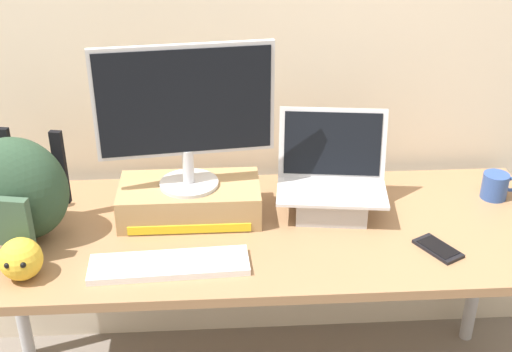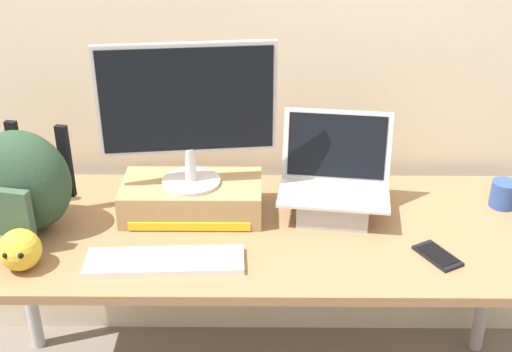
# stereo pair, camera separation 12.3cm
# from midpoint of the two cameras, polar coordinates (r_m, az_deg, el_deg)

# --- Properties ---
(back_wall) EXTENTS (7.00, 0.10, 2.60)m
(back_wall) POSITION_cam_midpoint_polar(r_m,az_deg,el_deg) (2.28, 1.67, 13.78)
(back_wall) COLOR beige
(back_wall) RESTS_ON ground
(desk) EXTENTS (1.87, 0.70, 0.74)m
(desk) POSITION_cam_midpoint_polar(r_m,az_deg,el_deg) (2.12, 1.67, -6.07)
(desk) COLOR #99704C
(desk) RESTS_ON ground
(toner_box_yellow) EXTENTS (0.44, 0.23, 0.11)m
(toner_box_yellow) POSITION_cam_midpoint_polar(r_m,az_deg,el_deg) (2.13, -3.85, -1.92)
(toner_box_yellow) COLOR #A88456
(toner_box_yellow) RESTS_ON desk
(desktop_monitor) EXTENTS (0.53, 0.18, 0.45)m
(desktop_monitor) POSITION_cam_midpoint_polar(r_m,az_deg,el_deg) (2.00, -4.12, 5.68)
(desktop_monitor) COLOR silver
(desktop_monitor) RESTS_ON toner_box_yellow
(open_laptop) EXTENTS (0.37, 0.28, 0.32)m
(open_laptop) POSITION_cam_midpoint_polar(r_m,az_deg,el_deg) (2.14, 8.30, -1.54)
(open_laptop) COLOR #ADADB2
(open_laptop) RESTS_ON desk
(external_keyboard) EXTENTS (0.45, 0.15, 0.02)m
(external_keyboard) POSITION_cam_midpoint_polar(r_m,az_deg,el_deg) (1.92, -5.97, -7.27)
(external_keyboard) COLOR white
(external_keyboard) RESTS_ON desk
(messenger_backpack) EXTENTS (0.34, 0.31, 0.32)m
(messenger_backpack) POSITION_cam_midpoint_polar(r_m,az_deg,el_deg) (2.10, -17.84, -0.53)
(messenger_backpack) COLOR #28422D
(messenger_backpack) RESTS_ON desk
(coffee_mug) EXTENTS (0.13, 0.09, 0.09)m
(coffee_mug) POSITION_cam_midpoint_polar(r_m,az_deg,el_deg) (2.34, 21.92, -1.46)
(coffee_mug) COLOR #2D4C93
(coffee_mug) RESTS_ON desk
(cell_phone) EXTENTS (0.13, 0.16, 0.01)m
(cell_phone) POSITION_cam_midpoint_polar(r_m,az_deg,el_deg) (2.03, 16.96, -6.57)
(cell_phone) COLOR black
(cell_phone) RESTS_ON desk
(plush_toy) EXTENTS (0.12, 0.12, 0.12)m
(plush_toy) POSITION_cam_midpoint_polar(r_m,az_deg,el_deg) (1.96, -17.86, -6.06)
(plush_toy) COLOR gold
(plush_toy) RESTS_ON desk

